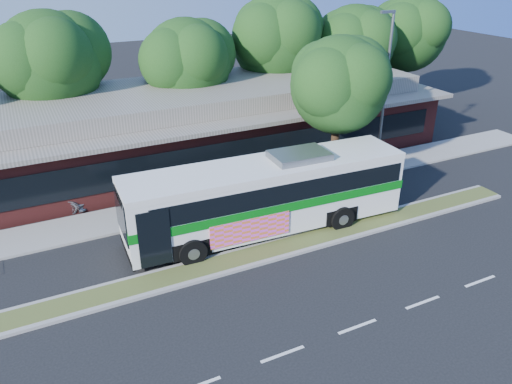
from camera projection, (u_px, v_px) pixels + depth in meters
ground at (287, 256)px, 21.50m from camera, size 120.00×120.00×0.00m
median_strip at (280, 248)px, 21.95m from camera, size 26.00×1.10×0.15m
sidewalk at (228, 196)px, 26.63m from camera, size 44.00×2.60×0.12m
plaza_building at (185, 124)px, 31.05m from camera, size 33.20×11.20×4.45m
lamp_post at (385, 88)px, 28.02m from camera, size 0.93×0.18×9.07m
tree_bg_b at (57, 59)px, 29.22m from camera, size 6.69×6.00×9.00m
tree_bg_c at (192, 60)px, 31.83m from camera, size 6.24×5.60×8.26m
tree_bg_d at (281, 37)px, 35.10m from camera, size 6.91×6.20×9.37m
tree_bg_e at (358, 43)px, 36.97m from camera, size 6.47×5.80×8.50m
tree_bg_f at (411, 31)px, 40.04m from camera, size 6.69×6.00×8.92m
transit_bus at (268, 191)px, 22.66m from camera, size 13.19×3.50×3.67m
sedan at (41, 197)px, 25.12m from camera, size 5.16×3.22×1.39m
sidewalk_tree at (344, 82)px, 26.03m from camera, size 5.65×5.07×8.13m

